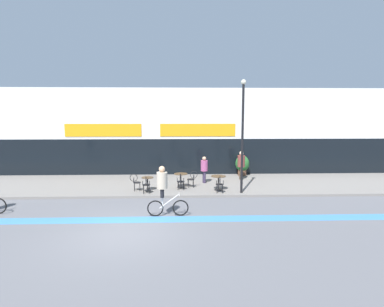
{
  "coord_description": "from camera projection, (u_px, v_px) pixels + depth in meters",
  "views": [
    {
      "loc": [
        2.04,
        -9.99,
        4.04
      ],
      "look_at": [
        2.64,
        7.2,
        1.89
      ],
      "focal_mm": 28.0,
      "sensor_mm": 36.0,
      "label": 1
    }
  ],
  "objects": [
    {
      "name": "cafe_chair_0_near",
      "position": [
        146.0,
        184.0,
        15.19
      ],
      "size": [
        0.42,
        0.59,
        0.9
      ],
      "rotation": [
        0.0,
        0.0,
        1.63
      ],
      "color": "black",
      "rests_on": "sidewalk_slab"
    },
    {
      "name": "cafe_chair_1_side",
      "position": [
        192.0,
        178.0,
        16.58
      ],
      "size": [
        0.58,
        0.41,
        0.9
      ],
      "rotation": [
        0.0,
        0.0,
        3.18
      ],
      "color": "black",
      "rests_on": "sidewalk_slab"
    },
    {
      "name": "bistro_table_1",
      "position": [
        181.0,
        177.0,
        16.55
      ],
      "size": [
        0.75,
        0.75,
        0.76
      ],
      "color": "black",
      "rests_on": "sidewalk_slab"
    },
    {
      "name": "pedestrian_near_end",
      "position": [
        241.0,
        163.0,
        18.46
      ],
      "size": [
        0.49,
        0.49,
        1.78
      ],
      "rotation": [
        0.0,
        0.0,
        3.22
      ],
      "color": "#4C3D2D",
      "rests_on": "sidewalk_slab"
    },
    {
      "name": "lamp_post",
      "position": [
        243.0,
        129.0,
        15.0
      ],
      "size": [
        0.26,
        0.26,
        5.71
      ],
      "color": "black",
      "rests_on": "sidewalk_slab"
    },
    {
      "name": "cafe_chair_1_near",
      "position": [
        181.0,
        180.0,
        15.94
      ],
      "size": [
        0.44,
        0.59,
        0.9
      ],
      "rotation": [
        0.0,
        0.0,
        1.46
      ],
      "color": "black",
      "rests_on": "sidewalk_slab"
    },
    {
      "name": "pedestrian_far_end",
      "position": [
        204.0,
        167.0,
        17.59
      ],
      "size": [
        0.5,
        0.5,
        1.57
      ],
      "rotation": [
        0.0,
        0.0,
        0.29
      ],
      "color": "#382D47",
      "rests_on": "sidewalk_slab"
    },
    {
      "name": "sidewalk_slab",
      "position": [
        147.0,
        185.0,
        17.52
      ],
      "size": [
        40.0,
        5.5,
        0.12
      ],
      "primitive_type": "cube",
      "color": "slate",
      "rests_on": "ground"
    },
    {
      "name": "cafe_chair_0_side",
      "position": [
        136.0,
        181.0,
        15.78
      ],
      "size": [
        0.6,
        0.45,
        0.9
      ],
      "rotation": [
        0.0,
        0.0,
        0.12
      ],
      "color": "black",
      "rests_on": "sidewalk_slab"
    },
    {
      "name": "cyclist_0",
      "position": [
        163.0,
        187.0,
        12.03
      ],
      "size": [
        1.68,
        0.48,
        2.06
      ],
      "rotation": [
        0.0,
        0.0,
        0.03
      ],
      "color": "black",
      "rests_on": "ground"
    },
    {
      "name": "storefront_facade",
      "position": [
        154.0,
        131.0,
        21.84
      ],
      "size": [
        40.0,
        4.06,
        5.89
      ],
      "color": "silver",
      "rests_on": "ground"
    },
    {
      "name": "bistro_table_0",
      "position": [
        147.0,
        181.0,
        15.81
      ],
      "size": [
        0.63,
        0.63,
        0.71
      ],
      "color": "black",
      "rests_on": "sidewalk_slab"
    },
    {
      "name": "ground_plane",
      "position": [
        123.0,
        234.0,
        10.33
      ],
      "size": [
        120.0,
        120.0,
        0.0
      ],
      "primitive_type": "plane",
      "color": "#5B5B60"
    },
    {
      "name": "cafe_chair_2_near",
      "position": [
        220.0,
        183.0,
        15.28
      ],
      "size": [
        0.43,
        0.59,
        0.9
      ],
      "rotation": [
        0.0,
        0.0,
        1.51
      ],
      "color": "black",
      "rests_on": "sidewalk_slab"
    },
    {
      "name": "bistro_table_2",
      "position": [
        218.0,
        180.0,
        15.9
      ],
      "size": [
        0.78,
        0.78,
        0.76
      ],
      "color": "black",
      "rests_on": "sidewalk_slab"
    },
    {
      "name": "planter_pot",
      "position": [
        242.0,
        165.0,
        19.83
      ],
      "size": [
        0.9,
        0.9,
        1.34
      ],
      "color": "brown",
      "rests_on": "sidewalk_slab"
    },
    {
      "name": "bike_lane_stripe",
      "position": [
        130.0,
        220.0,
        11.73
      ],
      "size": [
        36.0,
        0.7,
        0.01
      ],
      "primitive_type": "cube",
      "color": "#3D7AB7",
      "rests_on": "ground"
    }
  ]
}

